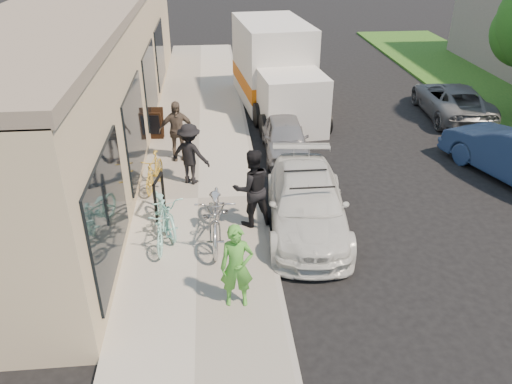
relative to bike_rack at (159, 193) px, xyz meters
name	(u,v)px	position (x,y,z in m)	size (l,w,h in m)	color
ground	(298,274)	(2.84, -2.25, -0.75)	(120.00, 120.00, 0.00)	black
sidewalk	(198,201)	(0.84, 0.75, -0.67)	(3.00, 34.00, 0.15)	#A6A195
curb	(260,198)	(2.39, 0.75, -0.68)	(0.12, 34.00, 0.13)	gray
storefront	(91,69)	(-2.40, 5.74, 1.38)	(3.60, 20.00, 4.22)	#CAB48C
bike_rack	(159,193)	(0.00, 0.00, 0.00)	(0.19, 0.69, 0.99)	black
sandwich_board	(154,124)	(-0.54, 4.72, -0.13)	(0.60, 0.61, 0.92)	black
sedan_white	(307,203)	(3.31, -0.55, -0.13)	(2.13, 4.39, 1.27)	silver
sedan_silver	(285,137)	(3.40, 3.50, -0.21)	(1.28, 3.18, 1.08)	gray
moving_truck	(275,72)	(3.64, 7.75, 0.59)	(2.89, 6.32, 3.01)	silver
far_car_gray	(452,100)	(9.75, 6.26, -0.17)	(1.92, 4.17, 1.16)	#585A5D
tandem_bike	(217,213)	(1.28, -1.01, 0.00)	(0.80, 2.29, 1.20)	#B6B6B8
woman_rider	(237,267)	(1.59, -3.16, 0.20)	(0.58, 0.38, 1.60)	green
man_standing	(252,188)	(2.08, -0.52, 0.30)	(0.87, 0.68, 1.80)	black
cruiser_bike_a	(163,226)	(0.15, -1.16, -0.15)	(0.43, 1.51, 0.91)	#94DDD1
cruiser_bike_b	(164,209)	(0.15, -0.53, -0.13)	(0.62, 1.78, 0.94)	#94DDD1
cruiser_bike_c	(154,171)	(-0.25, 1.45, -0.15)	(0.42, 1.48, 0.89)	gold
bystander_a	(190,154)	(0.68, 1.62, 0.21)	(1.04, 0.60, 1.61)	black
bystander_b	(177,131)	(0.27, 3.12, 0.26)	(1.00, 0.42, 1.71)	brown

